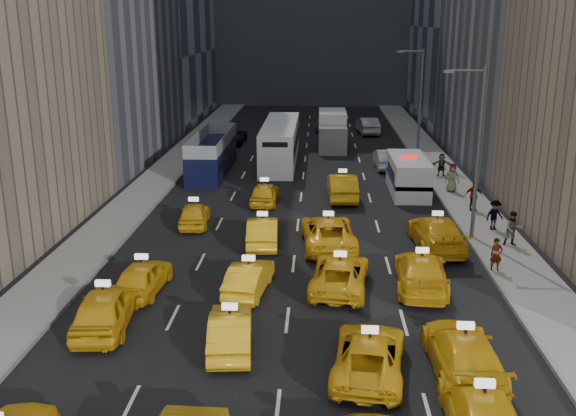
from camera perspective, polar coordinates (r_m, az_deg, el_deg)
name	(u,v)px	position (r m, az deg, el deg)	size (l,w,h in m)	color
ground	(285,345)	(23.54, -0.30, -12.07)	(160.00, 160.00, 0.00)	black
sidewalk_west	(161,176)	(48.42, -11.20, 2.79)	(3.00, 90.00, 0.15)	gray
sidewalk_east	(448,179)	(47.93, 14.00, 2.48)	(3.00, 90.00, 0.15)	gray
curb_west	(181,176)	(48.09, -9.52, 2.81)	(0.15, 90.00, 0.18)	slate
curb_east	(427,179)	(47.66, 12.29, 2.53)	(0.15, 90.00, 0.18)	slate
streetlight_near	(477,148)	(34.22, 16.42, 5.13)	(2.15, 0.22, 9.00)	#595B60
streetlight_far	(419,100)	(53.64, 11.56, 9.35)	(2.15, 0.22, 9.00)	#595B60
taxi_3	(482,413)	(19.52, 16.86, -17.00)	(1.98, 4.86, 1.41)	gold
taxi_4	(105,308)	(25.32, -15.96, -8.58)	(1.89, 4.71, 1.60)	gold
taxi_5	(230,330)	(23.14, -5.14, -10.75)	(1.46, 4.19, 1.38)	gold
taxi_6	(369,354)	(21.74, 7.21, -12.78)	(2.23, 4.84, 1.34)	gold
taxi_7	(463,353)	(22.26, 15.32, -12.29)	(2.12, 5.21, 1.51)	gold
taxi_8	(143,277)	(28.14, -12.79, -5.99)	(1.65, 4.11, 1.40)	gold
taxi_9	(249,278)	(27.50, -3.50, -6.19)	(1.42, 4.06, 1.34)	gold
taxi_10	(340,274)	(27.87, 4.63, -5.84)	(2.30, 5.00, 1.39)	gold
taxi_11	(421,272)	(28.41, 11.74, -5.56)	(2.14, 5.27, 1.53)	gold
taxi_12	(194,214)	(36.52, -8.34, -0.56)	(1.58, 3.93, 1.34)	gold
taxi_13	(263,231)	(33.13, -2.27, -2.07)	(1.54, 4.41, 1.45)	gold
taxi_14	(328,232)	(32.88, 3.59, -2.15)	(2.57, 5.58, 1.55)	gold
taxi_15	(436,233)	(33.46, 13.06, -2.15)	(2.28, 5.60, 1.62)	gold
taxi_16	(265,193)	(40.47, -2.10, 1.32)	(1.62, 4.03, 1.37)	gold
taxi_17	(342,186)	(41.69, 4.85, 1.92)	(1.76, 5.03, 1.66)	gold
nypd_van	(408,176)	(43.62, 10.63, 2.82)	(2.47, 6.10, 2.60)	silver
double_decker	(212,153)	(49.00, -6.74, 4.84)	(2.78, 10.39, 3.00)	black
city_bus	(280,143)	(52.15, -0.69, 5.79)	(4.21, 12.76, 3.24)	white
box_truck	(332,131)	(58.25, 3.96, 6.88)	(3.06, 7.30, 3.25)	silver
misc_car_0	(386,159)	(50.86, 8.69, 4.35)	(1.58, 4.54, 1.50)	#ADAFB5
misc_car_1	(232,136)	(60.78, -5.03, 6.43)	(2.44, 5.29, 1.47)	black
misc_car_2	(326,123)	(68.22, 3.42, 7.59)	(2.16, 5.31, 1.54)	slate
misc_car_3	(287,125)	(66.92, -0.08, 7.40)	(1.72, 4.27, 1.45)	black
misc_car_4	(368,126)	(66.28, 7.10, 7.29)	(1.78, 5.09, 1.68)	#96999D
pedestrian_0	(496,255)	(30.79, 18.02, -3.97)	(0.57, 0.37, 1.55)	gray
pedestrian_1	(513,229)	(34.41, 19.36, -1.75)	(0.87, 0.48, 1.79)	gray
pedestrian_2	(495,215)	(36.68, 17.90, -0.61)	(1.08, 0.45, 1.68)	gray
pedestrian_3	(473,196)	(40.04, 16.16, 1.04)	(1.06, 0.48, 1.81)	gray
pedestrian_4	(452,178)	(44.10, 14.37, 2.63)	(0.93, 0.51, 1.90)	gray
pedestrian_5	(442,165)	(48.45, 13.50, 3.76)	(1.54, 0.44, 1.66)	gray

